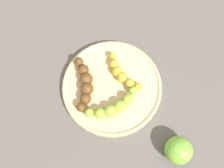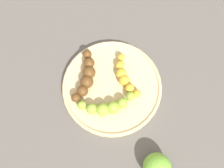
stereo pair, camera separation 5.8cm
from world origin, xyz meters
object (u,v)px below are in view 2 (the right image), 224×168
(fruit_bowl, at_px, (112,87))
(banana_spotted, at_px, (124,76))
(banana_green, at_px, (107,106))
(banana_overripe, at_px, (86,77))
(apple_green, at_px, (157,167))

(fruit_bowl, relative_size, banana_spotted, 2.06)
(banana_green, distance_m, banana_spotted, 0.09)
(banana_overripe, bearing_deg, banana_spotted, 11.89)
(fruit_bowl, height_order, apple_green, apple_green)
(apple_green, bearing_deg, banana_overripe, -73.77)
(fruit_bowl, relative_size, banana_green, 1.81)
(banana_overripe, distance_m, apple_green, 0.29)
(fruit_bowl, xyz_separation_m, banana_overripe, (0.06, -0.04, 0.02))
(banana_green, xyz_separation_m, apple_green, (-0.06, 0.18, -0.00))
(banana_spotted, bearing_deg, banana_green, 40.13)
(banana_spotted, distance_m, apple_green, 0.24)
(fruit_bowl, relative_size, apple_green, 3.92)
(fruit_bowl, distance_m, banana_spotted, 0.05)
(banana_spotted, relative_size, apple_green, 1.91)
(banana_green, bearing_deg, apple_green, 28.07)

